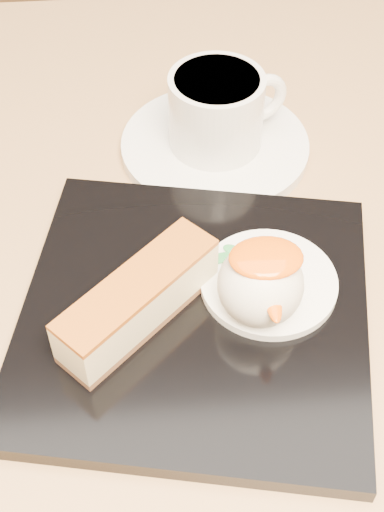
{
  "coord_description": "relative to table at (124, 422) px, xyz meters",
  "views": [
    {
      "loc": [
        0.03,
        -0.29,
        1.1
      ],
      "look_at": [
        0.06,
        0.01,
        0.76
      ],
      "focal_mm": 50.0,
      "sensor_mm": 36.0,
      "label": 1
    }
  ],
  "objects": [
    {
      "name": "table",
      "position": [
        0.0,
        0.0,
        0.0
      ],
      "size": [
        0.8,
        0.8,
        0.72
      ],
      "color": "black",
      "rests_on": "ground"
    },
    {
      "name": "dessert_plate",
      "position": [
        0.06,
        -0.01,
        0.16
      ],
      "size": [
        0.26,
        0.26,
        0.01
      ],
      "primitive_type": "cube",
      "rotation": [
        0.0,
        0.0,
        -0.2
      ],
      "color": "black",
      "rests_on": "table"
    },
    {
      "name": "cheesecake",
      "position": [
        0.02,
        -0.02,
        0.19
      ],
      "size": [
        0.1,
        0.1,
        0.04
      ],
      "rotation": [
        0.0,
        0.0,
        0.76
      ],
      "color": "brown",
      "rests_on": "dessert_plate"
    },
    {
      "name": "cream_smear",
      "position": [
        0.11,
        0.0,
        0.17
      ],
      "size": [
        0.09,
        0.09,
        0.01
      ],
      "primitive_type": "cylinder",
      "color": "white",
      "rests_on": "dessert_plate"
    },
    {
      "name": "ice_cream_scoop",
      "position": [
        0.1,
        -0.02,
        0.19
      ],
      "size": [
        0.05,
        0.05,
        0.05
      ],
      "primitive_type": "sphere",
      "color": "white",
      "rests_on": "cream_smear"
    },
    {
      "name": "mango_sauce",
      "position": [
        0.1,
        -0.02,
        0.22
      ],
      "size": [
        0.04,
        0.03,
        0.01
      ],
      "primitive_type": "ellipsoid",
      "color": "#F75D07",
      "rests_on": "ice_cream_scoop"
    },
    {
      "name": "mint_sprig",
      "position": [
        0.08,
        0.03,
        0.17
      ],
      "size": [
        0.03,
        0.02,
        0.0
      ],
      "color": "green",
      "rests_on": "cream_smear"
    },
    {
      "name": "saucer",
      "position": [
        0.09,
        0.15,
        0.16
      ],
      "size": [
        0.15,
        0.15,
        0.01
      ],
      "primitive_type": "cylinder",
      "color": "white",
      "rests_on": "table"
    },
    {
      "name": "coffee_cup",
      "position": [
        0.09,
        0.15,
        0.2
      ],
      "size": [
        0.1,
        0.07,
        0.06
      ],
      "rotation": [
        0.0,
        0.0,
        0.34
      ],
      "color": "white",
      "rests_on": "saucer"
    }
  ]
}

